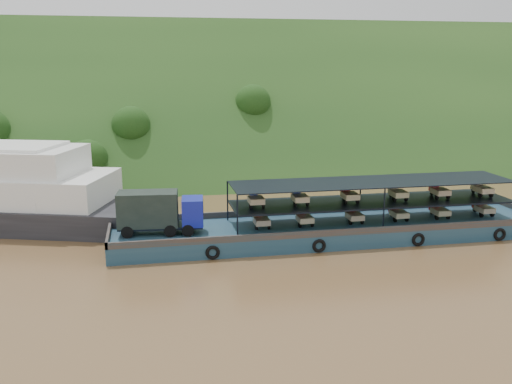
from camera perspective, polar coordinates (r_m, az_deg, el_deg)
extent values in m
plane|color=brown|center=(46.75, 3.13, -4.52)|extent=(160.00, 160.00, 0.00)
cube|color=#173915|center=(81.21, -3.12, 2.92)|extent=(140.00, 39.60, 39.60)
cube|color=#16394F|center=(46.80, 7.38, -3.83)|extent=(35.00, 7.00, 1.20)
cube|color=#592D19|center=(49.69, 6.17, -1.79)|extent=(35.00, 0.20, 0.50)
cube|color=#592D19|center=(43.49, 8.83, -4.00)|extent=(35.00, 0.20, 0.50)
cube|color=#592D19|center=(44.35, -14.49, -3.93)|extent=(0.20, 7.00, 0.50)
torus|color=black|center=(41.39, -4.36, -6.06)|extent=(1.06, 0.26, 1.06)
torus|color=black|center=(43.00, 6.33, -5.38)|extent=(1.06, 0.26, 1.06)
torus|color=black|center=(45.96, 15.93, -4.60)|extent=(1.06, 0.26, 1.06)
torus|color=black|center=(49.48, 23.19, -3.93)|extent=(1.06, 0.26, 1.06)
cylinder|color=black|center=(43.37, -12.75, -3.92)|extent=(0.96, 0.41, 0.93)
cylinder|color=black|center=(45.23, -12.46, -3.21)|extent=(0.96, 0.41, 0.93)
cylinder|color=black|center=(43.08, -8.56, -3.85)|extent=(0.96, 0.41, 0.93)
cylinder|color=black|center=(44.96, -8.45, -3.14)|extent=(0.96, 0.41, 0.93)
cylinder|color=black|center=(43.03, -6.83, -3.82)|extent=(0.96, 0.41, 0.93)
cylinder|color=black|center=(44.91, -6.79, -3.11)|extent=(0.96, 0.41, 0.93)
cube|color=black|center=(44.03, -9.48, -3.34)|extent=(6.49, 2.63, 0.19)
cube|color=#161E98|center=(43.64, -6.36, -1.92)|extent=(1.78, 2.37, 2.05)
cube|color=black|center=(43.54, -5.33, -1.43)|extent=(0.23, 1.86, 0.84)
cube|color=black|center=(43.75, -10.76, -1.66)|extent=(4.65, 2.64, 2.60)
cube|color=black|center=(47.42, 11.47, -0.93)|extent=(23.00, 5.00, 0.12)
cube|color=black|center=(47.07, 11.56, 1.01)|extent=(23.00, 5.00, 0.08)
cylinder|color=black|center=(41.97, -1.87, -2.48)|extent=(0.12, 0.12, 3.30)
cylinder|color=black|center=(46.76, -2.86, -0.89)|extent=(0.12, 0.12, 3.30)
cylinder|color=black|center=(45.20, 12.68, -1.68)|extent=(0.12, 0.12, 3.30)
cylinder|color=black|center=(49.68, 10.38, -0.27)|extent=(0.12, 0.12, 3.30)
cylinder|color=black|center=(54.90, 21.63, 0.27)|extent=(0.12, 0.12, 3.30)
cylinder|color=black|center=(46.10, 0.21, -2.86)|extent=(0.12, 0.52, 0.52)
cylinder|color=black|center=(44.31, 0.03, -3.51)|extent=(0.14, 0.52, 0.52)
cylinder|color=black|center=(44.51, 1.30, -3.44)|extent=(0.14, 0.52, 0.52)
cube|color=beige|center=(44.64, 0.57, -2.94)|extent=(1.15, 1.50, 0.44)
cube|color=red|center=(45.68, 0.28, -2.33)|extent=(0.55, 0.80, 0.80)
cube|color=red|center=(45.36, 0.33, -1.79)|extent=(0.50, 0.10, 0.10)
cylinder|color=black|center=(46.89, 4.41, -2.63)|extent=(0.12, 0.52, 0.52)
cylinder|color=black|center=(45.09, 4.41, -3.26)|extent=(0.14, 0.52, 0.52)
cylinder|color=black|center=(45.36, 5.63, -3.19)|extent=(0.14, 0.52, 0.52)
cube|color=beige|center=(45.46, 4.91, -2.69)|extent=(1.15, 1.50, 0.44)
cube|color=red|center=(46.48, 4.52, -2.11)|extent=(0.55, 0.80, 0.80)
cube|color=red|center=(46.17, 4.60, -1.57)|extent=(0.50, 0.10, 0.10)
cylinder|color=black|center=(48.16, 9.23, -2.35)|extent=(0.12, 0.52, 0.52)
cylinder|color=black|center=(46.36, 9.41, -2.95)|extent=(0.14, 0.52, 0.52)
cylinder|color=black|center=(46.71, 10.56, -2.88)|extent=(0.14, 0.52, 0.52)
cube|color=#CEB891|center=(46.76, 9.85, -2.40)|extent=(1.15, 1.50, 0.44)
cube|color=red|center=(47.75, 9.37, -1.84)|extent=(0.55, 0.80, 0.80)
cube|color=red|center=(47.45, 9.48, -1.31)|extent=(0.50, 0.10, 0.10)
cylinder|color=black|center=(49.60, 13.41, -2.09)|extent=(0.12, 0.52, 0.52)
cylinder|color=black|center=(47.82, 13.75, -2.66)|extent=(0.14, 0.52, 0.52)
cylinder|color=black|center=(48.25, 14.83, -2.59)|extent=(0.14, 0.52, 0.52)
cube|color=beige|center=(48.25, 14.14, -2.13)|extent=(1.15, 1.50, 0.44)
cube|color=#B30B12|center=(49.21, 13.58, -1.59)|extent=(0.55, 0.80, 0.80)
cube|color=#B30B12|center=(48.92, 13.71, -1.08)|extent=(0.50, 0.10, 0.10)
cylinder|color=black|center=(51.22, 17.17, -1.85)|extent=(0.12, 0.52, 0.52)
cylinder|color=black|center=(49.46, 17.64, -2.39)|extent=(0.14, 0.52, 0.52)
cylinder|color=black|center=(49.95, 18.64, -2.32)|extent=(0.14, 0.52, 0.52)
cube|color=#C9BE8E|center=(49.91, 17.98, -1.88)|extent=(1.15, 1.50, 0.44)
cube|color=#B60C14|center=(50.84, 17.37, -1.36)|extent=(0.55, 0.80, 0.80)
cube|color=#B60C14|center=(50.56, 17.51, -0.87)|extent=(0.50, 0.10, 0.10)
cylinder|color=black|center=(53.25, 21.03, -1.59)|extent=(0.12, 0.52, 0.52)
cylinder|color=black|center=(51.52, 21.61, -2.10)|extent=(0.14, 0.52, 0.52)
cylinder|color=black|center=(52.06, 22.54, -2.03)|extent=(0.14, 0.52, 0.52)
cube|color=#CAB48F|center=(51.99, 21.90, -1.61)|extent=(1.15, 1.50, 0.44)
cube|color=red|center=(52.88, 21.25, -1.12)|extent=(0.55, 0.80, 0.80)
cube|color=red|center=(52.61, 21.41, -0.64)|extent=(0.50, 0.10, 0.10)
cylinder|color=black|center=(45.58, -0.35, -0.81)|extent=(0.12, 0.52, 0.52)
cylinder|color=black|center=(43.77, -0.55, -1.38)|extent=(0.14, 0.52, 0.52)
cylinder|color=black|center=(43.96, 0.73, -1.32)|extent=(0.14, 0.52, 0.52)
cube|color=#C5B28B|center=(44.12, 0.00, -0.82)|extent=(1.15, 1.50, 0.44)
cube|color=#193199|center=(45.17, -0.28, -0.26)|extent=(0.55, 0.80, 0.80)
cube|color=#193199|center=(44.87, -0.23, 0.31)|extent=(0.50, 0.10, 0.10)
cylinder|color=black|center=(46.36, 3.95, -0.61)|extent=(0.12, 0.52, 0.52)
cylinder|color=black|center=(44.54, 3.93, -1.17)|extent=(0.14, 0.52, 0.52)
cylinder|color=black|center=(44.80, 5.16, -1.10)|extent=(0.14, 0.52, 0.52)
cube|color=beige|center=(44.92, 4.43, -0.61)|extent=(1.15, 1.50, 0.44)
cube|color=#1B2EA7|center=(45.96, 4.05, -0.06)|extent=(0.55, 0.80, 0.80)
cube|color=#1B2EA7|center=(45.66, 4.13, 0.49)|extent=(0.50, 0.10, 0.10)
cylinder|color=black|center=(47.58, 8.77, -0.38)|extent=(0.12, 0.52, 0.52)
cylinder|color=black|center=(45.77, 8.94, -0.91)|extent=(0.14, 0.52, 0.52)
cylinder|color=black|center=(46.12, 10.11, -0.85)|extent=(0.14, 0.52, 0.52)
cube|color=#C2B489|center=(46.18, 9.39, -0.37)|extent=(1.15, 1.50, 0.44)
cube|color=#AB100B|center=(47.19, 8.92, 0.15)|extent=(0.55, 0.80, 0.80)
cube|color=#AB100B|center=(46.90, 9.02, 0.70)|extent=(0.50, 0.10, 0.10)
cylinder|color=black|center=(49.13, 13.34, -0.16)|extent=(0.12, 0.52, 0.52)
cylinder|color=black|center=(47.34, 13.68, -0.67)|extent=(0.14, 0.52, 0.52)
cylinder|color=black|center=(47.76, 14.77, -0.61)|extent=(0.14, 0.52, 0.52)
cube|color=#C3BE8A|center=(47.78, 14.07, -0.15)|extent=(1.15, 1.50, 0.44)
cube|color=beige|center=(48.76, 13.51, 0.36)|extent=(0.55, 0.80, 0.80)
cube|color=beige|center=(48.48, 13.64, 0.88)|extent=(0.50, 0.10, 0.10)
cylinder|color=black|center=(50.77, 17.17, 0.02)|extent=(0.12, 0.52, 0.52)
cylinder|color=black|center=(49.00, 17.63, -0.46)|extent=(0.14, 0.52, 0.52)
cylinder|color=black|center=(49.48, 18.65, -0.40)|extent=(0.14, 0.52, 0.52)
cube|color=#CAB58F|center=(49.46, 17.98, 0.04)|extent=(1.15, 1.50, 0.44)
cube|color=red|center=(50.40, 17.36, 0.53)|extent=(0.55, 0.80, 0.80)
cube|color=red|center=(50.13, 17.51, 1.04)|extent=(0.50, 0.10, 0.10)
cylinder|color=black|center=(52.72, 20.92, 0.21)|extent=(0.12, 0.52, 0.52)
cylinder|color=black|center=(50.98, 21.50, -0.25)|extent=(0.14, 0.52, 0.52)
cylinder|color=black|center=(51.52, 22.44, -0.20)|extent=(0.14, 0.52, 0.52)
cube|color=beige|center=(51.46, 21.79, 0.23)|extent=(1.15, 1.50, 0.44)
cube|color=beige|center=(52.37, 21.14, 0.69)|extent=(0.55, 0.80, 0.80)
cube|color=beige|center=(52.11, 21.30, 1.18)|extent=(0.50, 0.10, 0.10)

